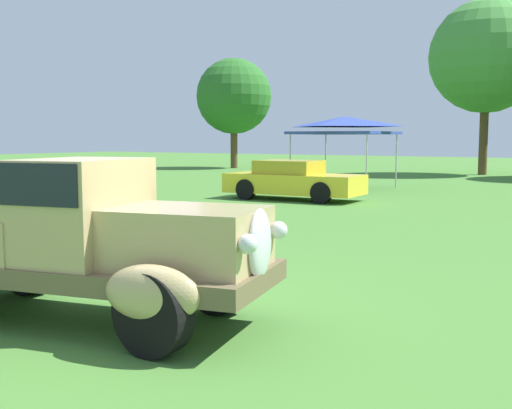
# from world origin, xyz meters

# --- Properties ---
(ground_plane) EXTENTS (120.00, 120.00, 0.00)m
(ground_plane) POSITION_xyz_m (0.00, 0.00, 0.00)
(ground_plane) COLOR #42752D
(feature_pickup_truck) EXTENTS (4.48, 2.49, 1.70)m
(feature_pickup_truck) POSITION_xyz_m (-0.19, -0.30, 0.86)
(feature_pickup_truck) COLOR brown
(feature_pickup_truck) RESTS_ON ground_plane
(show_car_yellow) EXTENTS (4.31, 1.85, 1.22)m
(show_car_yellow) POSITION_xyz_m (-4.54, 12.38, 0.60)
(show_car_yellow) COLOR yellow
(show_car_yellow) RESTS_ON ground_plane
(canopy_tent_left_field) EXTENTS (3.32, 3.32, 2.71)m
(canopy_tent_left_field) POSITION_xyz_m (-4.86, 17.01, 2.42)
(canopy_tent_left_field) COLOR #B7B7BC
(canopy_tent_left_field) RESTS_ON ground_plane
(treeline_far_left) EXTENTS (4.76, 4.76, 6.93)m
(treeline_far_left) POSITION_xyz_m (-17.70, 28.67, 4.53)
(treeline_far_left) COLOR brown
(treeline_far_left) RESTS_ON ground_plane
(treeline_mid_left) EXTENTS (5.81, 5.81, 9.00)m
(treeline_mid_left) POSITION_xyz_m (-2.54, 29.40, 6.08)
(treeline_mid_left) COLOR brown
(treeline_mid_left) RESTS_ON ground_plane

